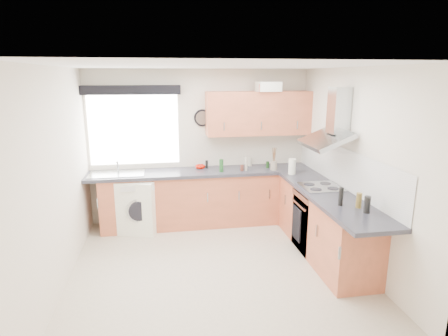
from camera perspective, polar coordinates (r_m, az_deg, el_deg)
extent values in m
plane|color=beige|center=(4.96, -1.26, -14.93)|extent=(3.60, 3.60, 0.00)
cube|color=white|center=(4.35, -1.44, 15.31)|extent=(3.60, 3.60, 0.02)
cube|color=silver|center=(6.24, -3.72, 3.31)|extent=(3.60, 0.02, 2.50)
cube|color=silver|center=(2.82, 3.99, -10.01)|extent=(3.60, 0.02, 2.50)
cube|color=silver|center=(4.61, -24.10, -1.70)|extent=(0.02, 3.60, 2.50)
cube|color=silver|center=(5.07, 19.24, 0.07)|extent=(0.02, 3.60, 2.50)
cube|color=white|center=(6.17, -13.55, 5.65)|extent=(1.40, 0.02, 1.10)
cube|color=black|center=(6.02, -13.95, 11.47)|extent=(1.50, 0.18, 0.14)
cube|color=white|center=(5.34, 17.56, 0.10)|extent=(0.01, 3.00, 0.54)
cube|color=#AE5739|center=(6.16, -4.25, -4.74)|extent=(3.00, 0.58, 0.86)
cube|color=#AE5739|center=(6.48, 10.02, -3.96)|extent=(0.60, 0.60, 0.86)
cube|color=#AE5739|center=(5.31, 14.98, -8.29)|extent=(0.58, 2.10, 0.86)
cube|color=#292A32|center=(6.03, -3.37, -0.62)|extent=(3.60, 0.62, 0.05)
cube|color=#292A32|center=(5.03, 15.90, -4.10)|extent=(0.62, 2.42, 0.05)
cube|color=black|center=(5.44, 14.23, -7.78)|extent=(0.56, 0.58, 0.85)
cube|color=#A6ADB2|center=(5.28, 14.54, -2.80)|extent=(0.52, 0.52, 0.01)
cube|color=#AE5739|center=(6.16, 5.29, 8.31)|extent=(1.70, 0.35, 0.70)
cube|color=white|center=(6.05, -12.70, -5.52)|extent=(0.70, 0.69, 0.84)
cylinder|color=black|center=(6.14, -3.28, 7.61)|extent=(0.28, 0.04, 0.28)
cube|color=white|center=(6.07, 6.77, 12.21)|extent=(0.39, 0.30, 0.15)
cube|color=red|center=(6.05, 6.33, 12.06)|extent=(0.26, 0.21, 0.12)
cylinder|color=gray|center=(6.09, 7.59, 0.40)|extent=(0.11, 0.11, 0.15)
cylinder|color=white|center=(5.86, 10.33, 0.23)|extent=(0.14, 0.14, 0.24)
cylinder|color=black|center=(6.17, -2.65, 0.57)|extent=(0.04, 0.04, 0.13)
cylinder|color=#58291F|center=(5.99, 2.75, 0.02)|extent=(0.05, 0.05, 0.10)
cylinder|color=#183914|center=(6.22, 6.65, 0.50)|extent=(0.05, 0.05, 0.11)
cylinder|color=#1C5020|center=(5.91, -0.41, 0.37)|extent=(0.07, 0.07, 0.20)
cylinder|color=#A8A08F|center=(6.00, 3.38, 0.63)|extent=(0.05, 0.05, 0.22)
cylinder|color=#B2AC98|center=(6.32, 3.96, 0.93)|extent=(0.07, 0.07, 0.14)
cylinder|color=black|center=(4.59, 17.38, -4.18)|extent=(0.05, 0.05, 0.22)
cylinder|color=black|center=(4.45, 20.97, -5.23)|extent=(0.07, 0.07, 0.19)
cylinder|color=olive|center=(4.59, 19.86, -4.66)|extent=(0.06, 0.06, 0.18)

